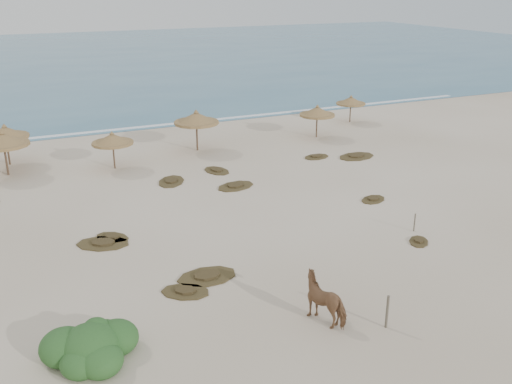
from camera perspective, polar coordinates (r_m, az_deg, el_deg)
ground at (r=25.91m, az=-0.36°, el=-6.52°), size 160.00×160.00×0.00m
ocean at (r=97.25m, az=-19.27°, el=12.41°), size 200.00×100.00×0.01m
foam_line at (r=49.43m, az=-12.90°, el=6.19°), size 70.00×0.60×0.01m
palapa_1 at (r=39.29m, az=-23.98°, el=4.76°), size 3.36×3.36×2.97m
palapa_2 at (r=41.60m, az=-23.80°, el=5.42°), size 3.46×3.46×2.83m
palapa_3 at (r=38.51m, az=-14.17°, el=5.11°), size 3.03×3.03×2.54m
palapa_4 at (r=41.63m, az=-5.99°, el=7.30°), size 4.09×4.09×3.04m
palapa_5 at (r=45.36m, az=6.14°, el=7.97°), size 3.67×3.67×2.63m
palapa_6 at (r=50.87m, az=9.47°, el=8.96°), size 2.80×2.80×2.39m
horse at (r=21.25m, az=7.08°, el=-10.57°), size 1.64×2.23×1.72m
fence_post_near at (r=21.28m, az=12.98°, el=-11.59°), size 0.12×0.12×1.30m
fence_post_far at (r=29.34m, az=15.58°, el=-2.96°), size 0.09×0.09×0.94m
bush at (r=20.07m, az=-16.17°, el=-14.66°), size 3.24×2.85×1.45m
scrub_1 at (r=28.05m, az=-15.06°, el=-4.96°), size 2.97×2.54×0.16m
scrub_2 at (r=28.57m, az=-14.18°, el=-4.39°), size 2.00×2.08×0.16m
scrub_3 at (r=34.50m, az=-2.06°, el=0.61°), size 2.79×2.20×0.16m
scrub_4 at (r=33.06m, az=11.63°, el=-0.71°), size 2.00×1.69×0.16m
scrub_5 at (r=40.98m, az=10.01°, el=3.55°), size 3.07×2.24×0.16m
scrub_7 at (r=37.38m, az=-3.95°, el=2.16°), size 1.81×2.35×0.16m
scrub_9 at (r=24.32m, az=-4.93°, el=-8.39°), size 2.60×1.70×0.16m
scrub_10 at (r=40.49m, az=6.06°, el=3.54°), size 2.13×1.59×0.16m
scrub_11 at (r=23.32m, az=-7.09°, el=-9.84°), size 2.36×2.15×0.16m
scrub_12 at (r=28.36m, az=15.96°, el=-4.76°), size 1.57×1.62×0.16m
scrub_13 at (r=35.67m, az=-8.47°, el=1.07°), size 2.50×2.82×0.16m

